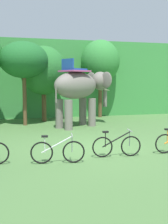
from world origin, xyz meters
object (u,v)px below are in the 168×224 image
at_px(tree_center, 24,60).
at_px(elephant, 80,88).
at_px(tree_far_left, 100,62).
at_px(tree_far_right, 43,71).
at_px(bike_white, 58,151).
at_px(bike_black, 117,146).

xyz_separation_m(tree_center, elephant, (3.05, -1.23, -1.58)).
relative_size(tree_far_left, elephant, 1.35).
distance_m(tree_far_right, tree_far_left, 4.36).
relative_size(bike_white, bike_black, 1.00).
distance_m(tree_far_left, elephant, 4.71).
bearing_deg(tree_center, bike_white, -85.41).
height_order(tree_far_right, bike_black, tree_far_right).
height_order(tree_far_left, elephant, tree_far_left).
xyz_separation_m(bike_white, bike_black, (2.08, 0.25, 0.00)).
bearing_deg(elephant, tree_far_right, 124.83).
relative_size(tree_far_right, elephant, 1.18).
bearing_deg(tree_far_left, tree_center, -155.79).
distance_m(tree_far_right, bike_black, 9.61).
relative_size(tree_far_left, bike_white, 3.23).
bearing_deg(bike_white, bike_black, 6.84).
relative_size(tree_center, bike_black, 2.85).
bearing_deg(tree_far_right, tree_far_left, 14.95).
bearing_deg(tree_center, tree_far_right, 46.35).
xyz_separation_m(elephant, bike_white, (-2.40, -6.75, -1.82)).
xyz_separation_m(tree_far_left, bike_black, (-2.70, -10.16, -3.58)).
bearing_deg(tree_far_left, elephant, -122.92).
relative_size(tree_far_right, bike_black, 2.81).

